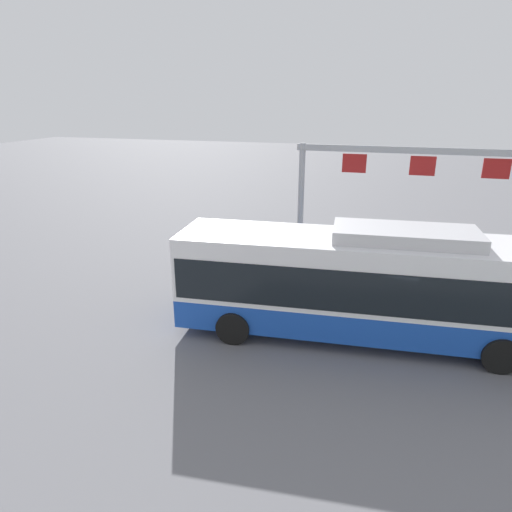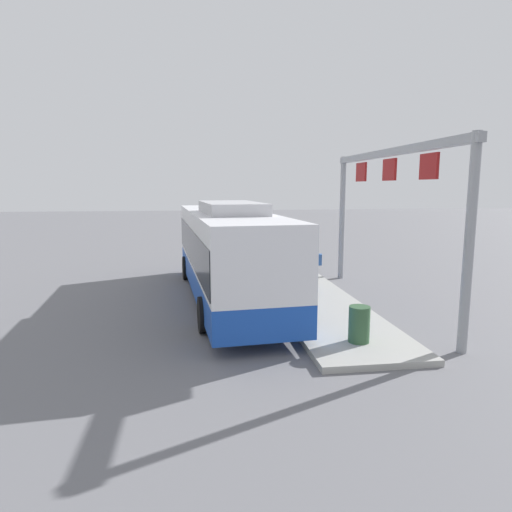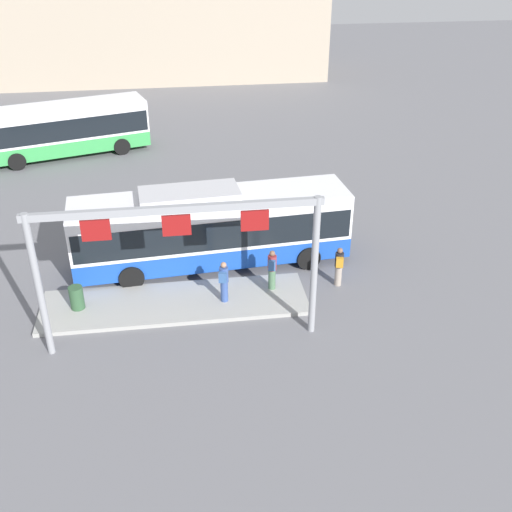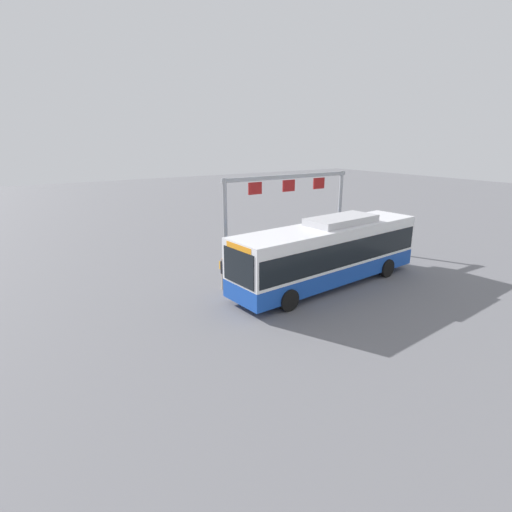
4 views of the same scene
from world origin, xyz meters
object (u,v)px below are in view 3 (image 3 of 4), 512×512
object	(u,v)px
person_waiting_near	(272,269)
bus_main	(212,226)
person_boarding	(339,266)
bus_background_left	(61,127)
trash_bin	(77,298)
person_waiting_mid	(224,281)

from	to	relation	value
person_waiting_near	bus_main	bearing A→B (deg)	51.12
person_boarding	person_waiting_near	distance (m)	2.70
bus_background_left	trash_bin	world-z (taller)	bus_background_left
trash_bin	person_waiting_mid	bearing A→B (deg)	-3.16
person_waiting_mid	bus_main	bearing A→B (deg)	18.08
person_boarding	person_waiting_mid	xyz separation A→B (m)	(-4.60, -0.74, 0.16)
bus_background_left	person_boarding	size ratio (longest dim) A/B	6.22
bus_main	trash_bin	size ratio (longest dim) A/B	12.69
bus_background_left	trash_bin	xyz separation A→B (m)	(2.66, -17.12, -1.17)
person_waiting_mid	person_waiting_near	bearing A→B (deg)	-57.89
bus_background_left	person_waiting_mid	xyz separation A→B (m)	(8.10, -17.42, -0.73)
person_boarding	person_waiting_near	size ratio (longest dim) A/B	1.00
person_waiting_near	person_boarding	bearing A→B (deg)	-75.94
bus_main	person_waiting_mid	bearing A→B (deg)	-90.93
person_waiting_near	bus_background_left	bearing A→B (deg)	41.92
person_boarding	person_waiting_mid	size ratio (longest dim) A/B	1.00
bus_background_left	person_waiting_mid	world-z (taller)	bus_background_left
bus_main	bus_background_left	size ratio (longest dim) A/B	1.10
trash_bin	bus_main	bearing A→B (deg)	28.29
person_waiting_near	person_waiting_mid	size ratio (longest dim) A/B	1.00
bus_main	trash_bin	bearing A→B (deg)	-156.19
bus_background_left	bus_main	bearing A→B (deg)	-77.99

